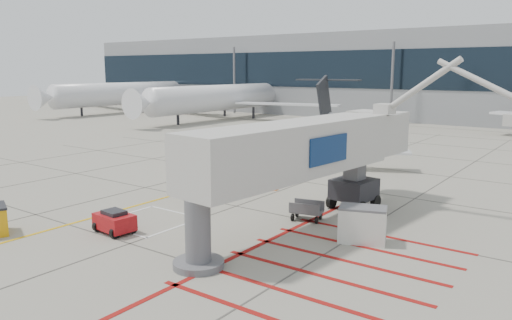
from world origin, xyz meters
The scene contains 10 objects.
ground_plane centered at (0.00, 0.00, 0.00)m, with size 260.00×260.00×0.00m, color gray.
regional_jet centered at (-4.89, 13.35, 3.61)m, with size 21.88×27.58×7.23m, color white, non-canonical shape.
jet_bridge centered at (5.17, 2.04, 3.66)m, with size 8.66×18.28×7.31m, color beige, non-canonical shape.
pushback_tug centered at (-1.89, -3.35, 0.60)m, with size 2.06×1.29×1.20m, color #AF1016, non-canonical shape.
baggage_cart centered at (4.79, 4.07, 0.53)m, with size 1.69×1.07×1.07m, color #515155, non-canonical shape.
ground_power_unit centered at (8.65, 2.62, 0.85)m, with size 2.15×1.26×1.71m, color silver, non-canonical shape.
cone_nose centered at (-4.16, 4.84, 0.28)m, with size 0.41×0.41×0.57m, color #DA610B.
cone_side centered at (-0.39, 8.69, 0.28)m, with size 0.40×0.40×0.56m, color #E05F0B.
bg_aircraft_a centered at (-57.62, 46.00, 6.21)m, with size 37.23×41.37×12.41m, color silver, non-canonical shape.
bg_aircraft_b centered at (-34.34, 46.00, 6.18)m, with size 37.09×41.21×12.36m, color silver, non-canonical shape.
Camera 1 is at (17.84, -18.43, 8.02)m, focal length 35.00 mm.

